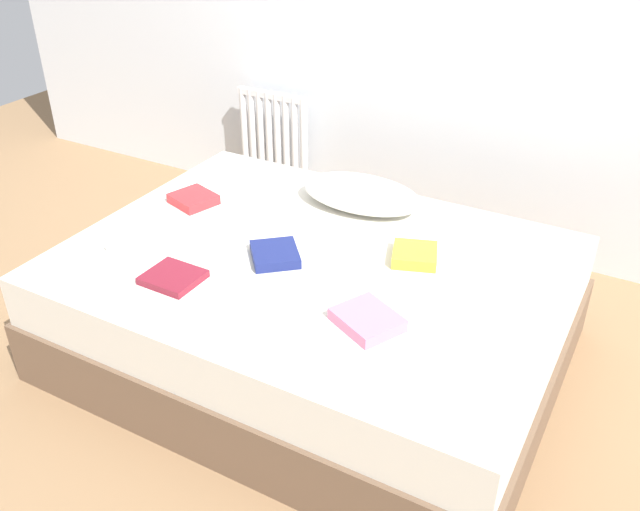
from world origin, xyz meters
name	(u,v)px	position (x,y,z in m)	size (l,w,h in m)	color
ground_plane	(314,354)	(0.00, 0.00, 0.00)	(8.00, 8.00, 0.00)	#93704C
bed	(314,308)	(0.00, 0.00, 0.25)	(2.00, 1.50, 0.50)	brown
radiator	(274,141)	(-0.96, 1.20, 0.40)	(0.46, 0.04, 0.60)	white
pillow	(361,194)	(-0.03, 0.50, 0.56)	(0.57, 0.32, 0.13)	white
textbook_navy	(275,254)	(-0.13, -0.09, 0.52)	(0.20, 0.18, 0.04)	navy
textbook_red	(193,199)	(-0.72, 0.15, 0.52)	(0.19, 0.17, 0.04)	red
textbook_pink	(367,320)	(0.39, -0.31, 0.52)	(0.22, 0.18, 0.05)	pink
textbook_white	(136,239)	(-0.71, -0.26, 0.52)	(0.22, 0.14, 0.03)	white
textbook_yellow	(415,255)	(0.36, 0.17, 0.52)	(0.17, 0.18, 0.05)	yellow
textbook_maroon	(173,277)	(-0.38, -0.41, 0.51)	(0.21, 0.19, 0.03)	maroon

